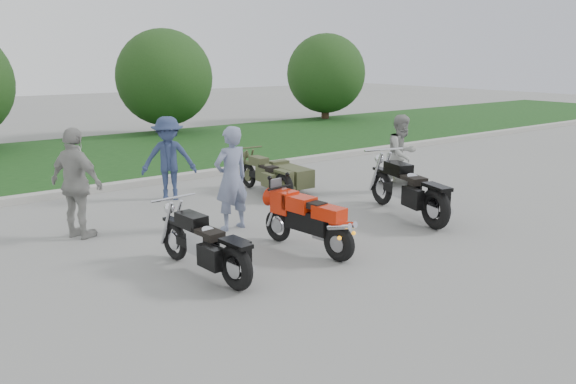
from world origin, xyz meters
TOP-DOWN VIEW (x-y plane):
  - ground at (0.00, 0.00)m, footprint 80.00×80.00m
  - curb at (0.00, 6.00)m, footprint 60.00×0.30m
  - grass_strip at (0.00, 10.15)m, footprint 60.00×8.00m
  - tree_mid_right at (4.00, 13.50)m, footprint 3.60×3.60m
  - tree_far_right at (12.00, 13.50)m, footprint 3.60×3.60m
  - sportbike_red at (0.10, 0.02)m, footprint 0.49×1.88m
  - cruiser_left at (-1.66, 0.10)m, footprint 0.47×2.14m
  - cruiser_right at (2.86, 0.36)m, footprint 0.82×2.50m
  - cruiser_sidecar at (2.07, 3.43)m, footprint 1.06×2.08m
  - person_stripe at (-0.24, 1.76)m, footprint 0.70×0.48m
  - person_grey at (4.24, 1.85)m, footprint 0.86×0.67m
  - person_denim at (-0.20, 4.37)m, footprint 1.32×1.09m
  - person_back at (-2.55, 2.89)m, footprint 0.89×1.19m

SIDE VIEW (x-z plane):
  - ground at x=0.00m, z-range 0.00..0.00m
  - grass_strip at x=0.00m, z-range 0.00..0.14m
  - curb at x=0.00m, z-range 0.00..0.15m
  - cruiser_sidecar at x=2.07m, z-range -0.03..0.78m
  - cruiser_left at x=-1.66m, z-range 0.01..0.83m
  - cruiser_right at x=2.86m, z-range 0.01..0.99m
  - sportbike_red at x=0.10m, z-range 0.08..0.97m
  - person_grey at x=4.24m, z-range 0.00..1.75m
  - person_denim at x=-0.20m, z-range 0.00..1.78m
  - person_stripe at x=-0.24m, z-range 0.00..1.84m
  - person_back at x=-2.55m, z-range 0.00..1.88m
  - tree_mid_right at x=4.00m, z-range 0.19..4.19m
  - tree_far_right at x=12.00m, z-range 0.19..4.19m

